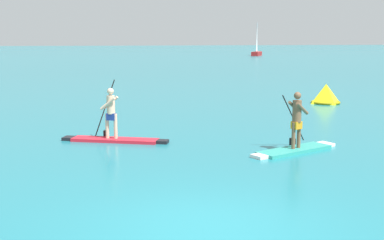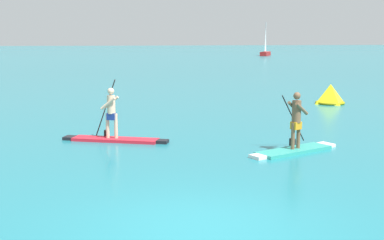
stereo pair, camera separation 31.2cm
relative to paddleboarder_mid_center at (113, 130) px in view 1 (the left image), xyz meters
The scene contains 5 objects.
ground 7.93m from the paddleboarder_mid_center, 81.69° to the right, with size 440.00×440.00×0.00m, color #1E727F.
paddleboarder_mid_center is the anchor object (origin of this frame).
paddleboarder_far_right 5.71m from the paddleboarder_mid_center, 26.91° to the right, with size 3.02×1.66×1.79m.
race_marker_buoy 13.28m from the paddleboarder_mid_center, 33.35° to the left, with size 1.46×1.46×0.99m.
sailboat_right_horizon 81.26m from the paddleboarder_mid_center, 67.23° to the left, with size 3.28×4.37×6.20m.
Camera 1 is at (-2.07, -8.15, 3.26)m, focal length 47.21 mm.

